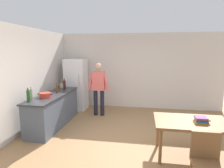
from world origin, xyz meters
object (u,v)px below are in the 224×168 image
(person, at_px, (99,86))
(refrigerator, at_px, (76,84))
(dining_table, at_px, (191,125))
(bottle_vinegar_tall, at_px, (31,94))
(bottle_beer_brown, at_px, (57,89))
(chair, at_px, (207,159))
(bottle_wine_green, at_px, (28,96))
(book_stack, at_px, (201,120))
(cooking_pot, at_px, (45,95))
(utensil_jar, at_px, (61,85))
(bottle_wine_dark, at_px, (65,85))

(person, bearing_deg, refrigerator, 149.77)
(dining_table, xyz_separation_m, bottle_vinegar_tall, (-3.65, 0.47, 0.36))
(person, bearing_deg, bottle_beer_brown, -140.63)
(refrigerator, distance_m, chair, 4.95)
(bottle_vinegar_tall, xyz_separation_m, bottle_wine_green, (0.06, -0.21, 0.01))
(refrigerator, xyz_separation_m, chair, (3.30, -3.67, -0.37))
(bottle_vinegar_tall, distance_m, bottle_wine_green, 0.22)
(person, relative_size, chair, 1.87)
(book_stack, bearing_deg, cooking_pot, 167.48)
(bottle_beer_brown, bearing_deg, utensil_jar, 104.64)
(chair, height_order, bottle_vinegar_tall, bottle_vinegar_tall)
(refrigerator, bearing_deg, chair, -48.03)
(bottle_vinegar_tall, bearing_deg, bottle_beer_brown, 71.84)
(refrigerator, bearing_deg, bottle_wine_green, -96.63)
(cooking_pot, xyz_separation_m, utensil_jar, (-0.12, 1.27, 0.02))
(chair, xyz_separation_m, bottle_wine_green, (-3.58, 1.22, 0.51))
(refrigerator, relative_size, bottle_beer_brown, 6.92)
(chair, xyz_separation_m, book_stack, (0.15, 0.92, 0.27))
(refrigerator, relative_size, cooking_pot, 4.50)
(person, relative_size, bottle_vinegar_tall, 5.31)
(chair, relative_size, book_stack, 3.37)
(cooking_pot, distance_m, bottle_wine_dark, 1.03)
(bottle_vinegar_tall, bearing_deg, bottle_wine_green, -73.99)
(utensil_jar, relative_size, bottle_vinegar_tall, 1.00)
(person, bearing_deg, chair, -52.97)
(refrigerator, height_order, person, refrigerator)
(bottle_vinegar_tall, height_order, bottle_wine_dark, bottle_wine_dark)
(refrigerator, bearing_deg, bottle_wine_dark, -92.45)
(dining_table, height_order, cooking_pot, cooking_pot)
(refrigerator, distance_m, dining_table, 4.27)
(chair, distance_m, bottle_wine_green, 3.82)
(cooking_pot, height_order, bottle_wine_dark, bottle_wine_dark)
(bottle_beer_brown, bearing_deg, person, 39.37)
(bottle_beer_brown, height_order, bottle_vinegar_tall, bottle_vinegar_tall)
(chair, height_order, bottle_beer_brown, bottle_beer_brown)
(cooking_pot, distance_m, book_stack, 3.68)
(person, relative_size, bottle_wine_green, 5.00)
(utensil_jar, bearing_deg, chair, -40.05)
(bottle_wine_green, xyz_separation_m, book_stack, (3.74, -0.31, -0.24))
(cooking_pot, bearing_deg, bottle_wine_dark, 84.48)
(refrigerator, height_order, cooking_pot, refrigerator)
(dining_table, bearing_deg, bottle_beer_brown, 158.77)
(dining_table, relative_size, bottle_vinegar_tall, 4.37)
(bottle_beer_brown, distance_m, bottle_wine_dark, 0.46)
(refrigerator, xyz_separation_m, book_stack, (3.45, -2.75, -0.10))
(book_stack, bearing_deg, bottle_wine_green, 175.33)
(dining_table, bearing_deg, chair, -90.00)
(bottle_beer_brown, height_order, bottle_wine_dark, bottle_wine_dark)
(utensil_jar, bearing_deg, bottle_wine_green, -90.93)
(person, distance_m, dining_table, 3.20)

